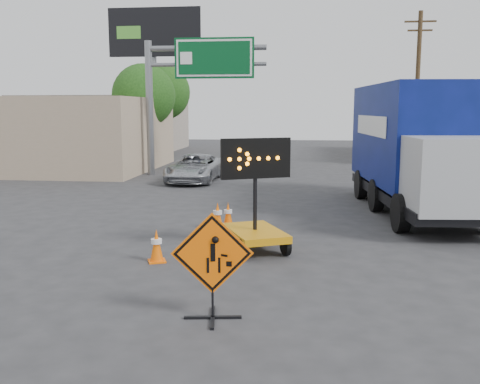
% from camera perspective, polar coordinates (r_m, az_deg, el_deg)
% --- Properties ---
extents(ground, '(100.00, 100.00, 0.00)m').
position_cam_1_polar(ground, '(9.77, -1.73, -11.57)').
color(ground, '#2D2D30').
rests_on(ground, ground).
extents(curb_right, '(0.40, 60.00, 0.12)m').
position_cam_1_polar(curb_right, '(24.98, 20.16, 0.63)').
color(curb_right, gray).
rests_on(curb_right, ground).
extents(storefront_left_near, '(14.00, 10.00, 4.00)m').
position_cam_1_polar(storefront_left_near, '(32.89, -21.26, 5.83)').
color(storefront_left_near, tan).
rests_on(storefront_left_near, ground).
extents(storefront_left_far, '(12.00, 10.00, 4.40)m').
position_cam_1_polar(storefront_left_far, '(46.07, -14.22, 7.11)').
color(storefront_left_far, '#A49789').
rests_on(storefront_left_far, ground).
extents(building_right_far, '(10.00, 14.00, 4.60)m').
position_cam_1_polar(building_right_far, '(40.77, 23.45, 6.60)').
color(building_right_far, tan).
rests_on(building_right_far, ground).
extents(highway_gantry, '(6.18, 0.38, 6.90)m').
position_cam_1_polar(highway_gantry, '(27.67, -5.52, 12.29)').
color(highway_gantry, slate).
rests_on(highway_gantry, ground).
extents(billboard, '(6.10, 0.54, 9.85)m').
position_cam_1_polar(billboard, '(36.46, -9.10, 14.99)').
color(billboard, slate).
rests_on(billboard, ground).
extents(utility_pole_far, '(1.80, 0.26, 9.00)m').
position_cam_1_polar(utility_pole_far, '(33.74, 18.37, 10.61)').
color(utility_pole_far, '#49381F').
rests_on(utility_pole_far, ground).
extents(tree_left_near, '(3.71, 3.71, 6.03)m').
position_cam_1_polar(tree_left_near, '(32.44, -10.23, 10.08)').
color(tree_left_near, '#49381F').
rests_on(tree_left_near, ground).
extents(tree_left_far, '(4.10, 4.10, 6.66)m').
position_cam_1_polar(tree_left_far, '(40.42, -8.29, 10.48)').
color(tree_left_far, '#49381F').
rests_on(tree_left_far, ground).
extents(construction_sign, '(1.33, 0.95, 1.78)m').
position_cam_1_polar(construction_sign, '(8.72, -2.97, -7.63)').
color(construction_sign, black).
rests_on(construction_sign, ground).
extents(arrow_board, '(1.84, 2.22, 2.73)m').
position_cam_1_polar(arrow_board, '(12.95, 1.60, -3.59)').
color(arrow_board, '#C6810B').
rests_on(arrow_board, ground).
extents(pickup_truck, '(2.28, 4.67, 1.28)m').
position_cam_1_polar(pickup_truck, '(25.32, -4.87, 2.57)').
color(pickup_truck, '#B6B8BE').
rests_on(pickup_truck, ground).
extents(box_truck, '(3.43, 9.06, 4.21)m').
position_cam_1_polar(box_truck, '(18.53, 18.36, 3.78)').
color(box_truck, black).
rests_on(box_truck, ground).
extents(cone_a, '(0.50, 0.50, 0.75)m').
position_cam_1_polar(cone_a, '(12.18, -8.89, -5.66)').
color(cone_a, '#FF6305').
rests_on(cone_a, ground).
extents(cone_b, '(0.49, 0.49, 0.78)m').
position_cam_1_polar(cone_b, '(15.20, -2.40, -2.58)').
color(cone_b, '#FF6305').
rests_on(cone_b, ground).
extents(cone_c, '(0.39, 0.39, 0.73)m').
position_cam_1_polar(cone_c, '(15.53, -1.28, -2.44)').
color(cone_c, '#FF6305').
rests_on(cone_c, ground).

